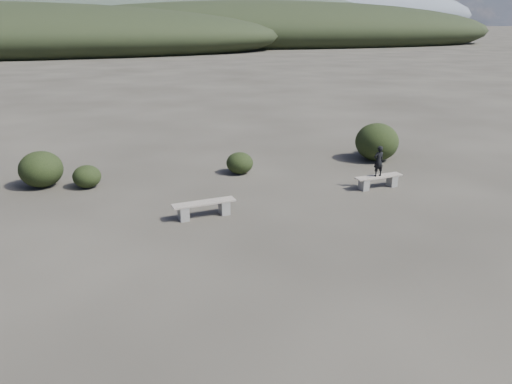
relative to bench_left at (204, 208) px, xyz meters
name	(u,v)px	position (x,y,z in m)	size (l,w,h in m)	color
ground	(339,290)	(1.87, -4.90, -0.28)	(1200.00, 1200.00, 0.00)	#302C25
bench_left	(204,208)	(0.00, 0.00, 0.00)	(1.86, 0.59, 0.46)	gray
bench_right	(378,181)	(6.12, 0.91, -0.02)	(1.73, 0.52, 0.43)	gray
seated_person	(379,161)	(6.07, 0.91, 0.66)	(0.38, 0.25, 1.03)	black
shrub_a	(87,176)	(-3.25, 3.81, 0.11)	(0.94, 0.94, 0.77)	black
shrub_c	(240,163)	(2.11, 3.92, 0.12)	(0.99, 0.99, 0.79)	black
shrub_d	(377,142)	(7.87, 4.13, 0.47)	(1.72, 1.72, 1.51)	black
shrub_e	(379,144)	(8.47, 4.97, 0.17)	(1.07, 1.07, 0.89)	black
shrub_f	(41,169)	(-4.71, 4.36, 0.33)	(1.44, 1.44, 1.22)	black
mountain_ridges	(91,13)	(-5.61, 334.16, 10.56)	(500.00, 400.00, 56.00)	black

